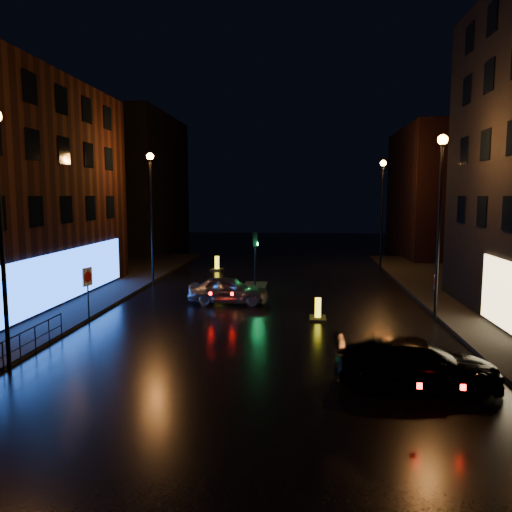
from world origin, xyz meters
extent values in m
plane|color=black|center=(0.00, 0.00, 0.00)|extent=(120.00, 120.00, 0.00)
cube|color=black|center=(-14.00, 8.00, 0.07)|extent=(12.00, 44.00, 0.15)
cube|color=black|center=(-16.00, 35.00, 7.00)|extent=(8.00, 16.00, 14.00)
cube|color=black|center=(15.00, 32.00, 6.00)|extent=(8.00, 14.00, 12.00)
cylinder|color=black|center=(-7.80, -2.00, 4.00)|extent=(0.14, 0.14, 8.00)
cylinder|color=black|center=(-7.80, 14.00, 4.00)|extent=(0.14, 0.14, 8.00)
cylinder|color=black|center=(-7.80, 14.00, 8.00)|extent=(0.20, 0.20, 0.25)
sphere|color=orange|center=(-7.80, 14.00, 8.15)|extent=(0.44, 0.44, 0.44)
cylinder|color=black|center=(7.80, 6.00, 4.00)|extent=(0.14, 0.14, 8.00)
cylinder|color=black|center=(7.80, 6.00, 8.00)|extent=(0.20, 0.20, 0.25)
sphere|color=orange|center=(7.80, 6.00, 8.15)|extent=(0.44, 0.44, 0.44)
cylinder|color=black|center=(7.80, 22.00, 4.00)|extent=(0.14, 0.14, 8.00)
cylinder|color=black|center=(7.80, 22.00, 8.00)|extent=(0.20, 0.20, 0.25)
sphere|color=orange|center=(7.80, 22.00, 8.15)|extent=(0.44, 0.44, 0.44)
cube|color=black|center=(-1.20, 14.00, 0.06)|extent=(1.40, 2.40, 0.12)
cylinder|color=black|center=(-1.20, 14.00, 1.40)|extent=(0.12, 0.12, 2.80)
cube|color=black|center=(-1.20, 14.00, 3.00)|extent=(0.28, 0.22, 0.90)
cylinder|color=#0CFF59|center=(-1.06, 14.00, 2.72)|extent=(0.05, 0.18, 0.18)
cylinder|color=black|center=(-8.00, -1.00, 0.97)|extent=(0.05, 6.00, 0.05)
cylinder|color=black|center=(-8.00, -1.00, 0.50)|extent=(0.04, 6.00, 0.04)
cylinder|color=black|center=(-8.00, -1.00, 0.50)|extent=(0.04, 0.04, 1.00)
cylinder|color=black|center=(-8.00, 2.00, 0.50)|extent=(0.04, 0.04, 1.00)
imported|color=#A5A7AD|center=(-2.14, 8.93, 0.72)|extent=(4.30, 1.88, 1.44)
imported|color=black|center=(5.15, -2.09, 0.71)|extent=(4.94, 2.09, 1.42)
cube|color=black|center=(2.47, 5.90, 0.05)|extent=(0.77, 1.15, 0.10)
cube|color=yellow|center=(2.47, 5.90, 0.53)|extent=(0.27, 0.17, 0.96)
cube|color=black|center=(2.47, 5.90, 0.53)|extent=(0.29, 0.02, 0.58)
cube|color=black|center=(-4.78, 20.75, 0.05)|extent=(0.97, 1.32, 0.10)
cube|color=yellow|center=(-4.78, 20.75, 0.56)|extent=(0.31, 0.22, 1.02)
cube|color=black|center=(-4.78, 20.75, 0.56)|extent=(0.31, 0.06, 0.61)
cylinder|color=black|center=(-7.90, 4.41, 1.21)|extent=(0.07, 0.07, 2.42)
cube|color=silver|center=(-7.90, 4.41, 2.09)|extent=(0.20, 0.60, 0.82)
cylinder|color=#B20C0C|center=(-7.87, 4.40, 2.09)|extent=(0.14, 0.47, 0.48)
cylinder|color=black|center=(7.90, 6.57, 0.98)|extent=(0.05, 0.05, 1.96)
cube|color=silver|center=(7.90, 6.57, 1.69)|extent=(0.10, 0.49, 0.67)
cylinder|color=#B20C0C|center=(7.87, 6.58, 1.69)|extent=(0.07, 0.39, 0.39)
camera|label=1|loc=(1.64, -16.94, 5.71)|focal=35.00mm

